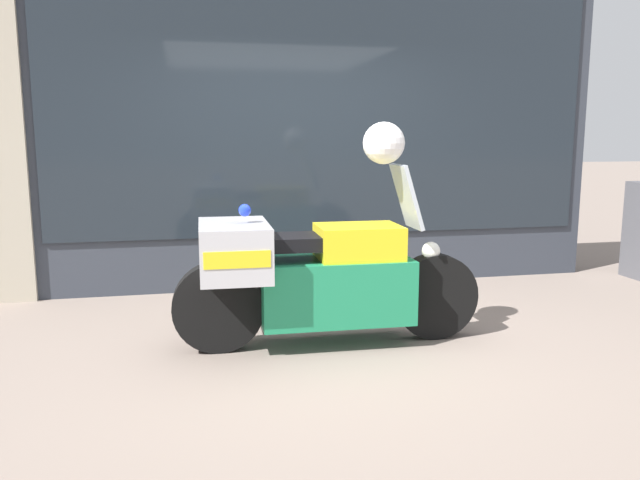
% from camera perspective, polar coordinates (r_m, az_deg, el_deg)
% --- Properties ---
extents(ground_plane, '(60.00, 60.00, 0.00)m').
position_cam_1_polar(ground_plane, '(4.81, 1.54, -9.30)').
color(ground_plane, gray).
extents(shop_building, '(6.54, 0.55, 3.67)m').
position_cam_1_polar(shop_building, '(6.46, -6.06, 12.06)').
color(shop_building, '#333842').
rests_on(shop_building, ground).
extents(window_display, '(5.31, 0.30, 1.99)m').
position_cam_1_polar(window_display, '(6.69, -0.00, 0.22)').
color(window_display, slate).
rests_on(window_display, ground).
extents(paramedic_motorcycle, '(2.31, 0.79, 1.34)m').
position_cam_1_polar(paramedic_motorcycle, '(4.59, -0.89, -3.08)').
color(paramedic_motorcycle, black).
rests_on(paramedic_motorcycle, ground).
extents(white_helmet, '(0.31, 0.31, 0.31)m').
position_cam_1_polar(white_helmet, '(4.61, 5.86, 8.81)').
color(white_helmet, white).
rests_on(white_helmet, paramedic_motorcycle).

